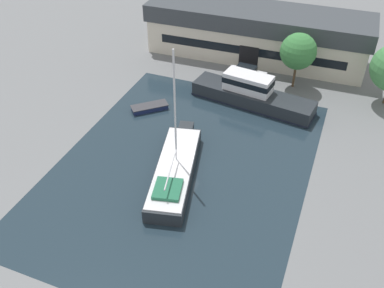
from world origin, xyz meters
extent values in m
plane|color=slate|center=(0.00, 0.00, 0.00)|extent=(440.00, 440.00, 0.00)
cube|color=#1E2D38|center=(0.00, 0.00, 0.00)|extent=(21.92, 29.35, 0.01)
cube|color=beige|center=(0.27, 24.01, 2.11)|extent=(27.37, 8.00, 4.22)
cube|color=#383D42|center=(0.27, 24.01, 5.27)|extent=(28.19, 8.24, 2.10)
cube|color=black|center=(0.36, 20.32, 1.48)|extent=(2.40, 0.12, 2.96)
cube|color=black|center=(0.36, 20.32, 2.32)|extent=(23.12, 0.59, 1.06)
cylinder|color=brown|center=(6.47, 17.98, 1.47)|extent=(0.27, 0.27, 2.94)
sphere|color=#387A3D|center=(6.47, 17.98, 4.46)|extent=(4.06, 4.06, 4.06)
cube|color=silver|center=(1.04, 17.48, 0.69)|extent=(4.53, 2.14, 0.82)
cube|color=black|center=(0.87, 17.49, 1.42)|extent=(2.41, 1.75, 0.64)
cube|color=black|center=(2.02, 17.40, 1.39)|extent=(0.16, 1.42, 0.51)
cylinder|color=black|center=(2.47, 18.15, 0.30)|extent=(0.61, 0.25, 0.60)
cylinder|color=black|center=(2.33, 16.58, 0.30)|extent=(0.61, 0.25, 0.60)
cylinder|color=black|center=(-0.25, 18.38, 0.30)|extent=(0.61, 0.25, 0.60)
cylinder|color=black|center=(-0.38, 16.81, 0.30)|extent=(0.61, 0.25, 0.60)
cube|color=#23282D|center=(-0.13, -1.56, 0.64)|extent=(5.57, 11.74, 1.27)
cube|color=#23282D|center=(-1.53, 4.55, 0.64)|extent=(1.63, 1.48, 1.27)
cube|color=silver|center=(-0.13, -1.56, 1.31)|extent=(5.35, 11.27, 0.08)
cylinder|color=silver|center=(-0.32, -0.73, 6.58)|extent=(0.16, 0.16, 10.45)
cylinder|color=silver|center=(0.26, -3.22, 2.45)|extent=(1.26, 5.00, 0.12)
cube|color=#236647|center=(0.57, -4.60, 1.50)|extent=(2.68, 2.92, 0.30)
cube|color=#23282D|center=(3.06, 12.47, 0.79)|extent=(13.75, 4.97, 1.57)
cube|color=black|center=(3.06, 12.47, 0.15)|extent=(13.89, 5.05, 0.18)
cube|color=silver|center=(2.39, 12.57, 2.53)|extent=(5.37, 2.93, 1.89)
cube|color=black|center=(2.39, 12.57, 2.71)|extent=(5.48, 3.01, 0.60)
cube|color=#19234C|center=(-6.95, 7.37, 0.25)|extent=(3.70, 3.52, 0.48)
cube|color=#333338|center=(-6.95, 7.37, 0.53)|extent=(3.87, 3.68, 0.08)
camera|label=1|loc=(11.49, -27.01, 25.43)|focal=40.00mm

